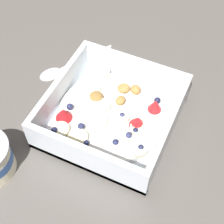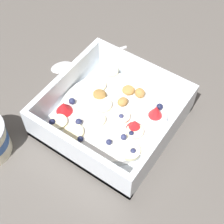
# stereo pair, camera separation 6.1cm
# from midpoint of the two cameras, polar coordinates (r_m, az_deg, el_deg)

# --- Properties ---
(ground_plane) EXTENTS (2.40, 2.40, 0.00)m
(ground_plane) POSITION_cam_midpoint_polar(r_m,az_deg,el_deg) (0.63, 4.01, -2.96)
(ground_plane) COLOR #56514C
(fruit_bowl) EXTENTS (0.22, 0.22, 0.07)m
(fruit_bowl) POSITION_cam_midpoint_polar(r_m,az_deg,el_deg) (0.62, 2.79, -0.68)
(fruit_bowl) COLOR white
(fruit_bowl) RESTS_ON ground
(spoon) EXTENTS (0.11, 0.16, 0.01)m
(spoon) POSITION_cam_midpoint_polar(r_m,az_deg,el_deg) (0.73, -4.00, 8.16)
(spoon) COLOR silver
(spoon) RESTS_ON ground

